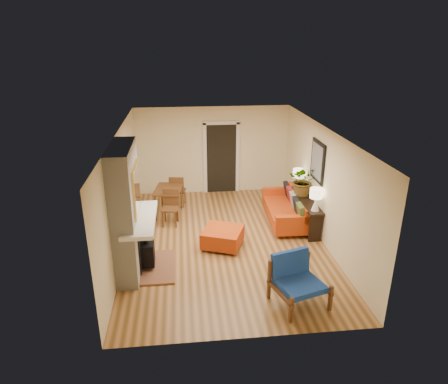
{
  "coord_description": "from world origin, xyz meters",
  "views": [
    {
      "loc": [
        -0.92,
        -8.22,
        4.44
      ],
      "look_at": [
        0.0,
        0.2,
        1.15
      ],
      "focal_mm": 32.0,
      "sensor_mm": 36.0,
      "label": 1
    }
  ],
  "objects_px": {
    "ottoman": "(223,236)",
    "dining_table": "(171,194)",
    "console_table": "(305,204)",
    "blue_chair": "(296,277)",
    "lamp_far": "(298,177)",
    "lamp_near": "(316,197)",
    "houseplant": "(304,180)",
    "sofa": "(288,209)"
  },
  "relations": [
    {
      "from": "ottoman",
      "to": "dining_table",
      "type": "relative_size",
      "value": 0.63
    },
    {
      "from": "blue_chair",
      "to": "dining_table",
      "type": "xyz_separation_m",
      "value": [
        -2.25,
        4.02,
        0.11
      ]
    },
    {
      "from": "sofa",
      "to": "houseplant",
      "type": "relative_size",
      "value": 2.57
    },
    {
      "from": "lamp_near",
      "to": "lamp_far",
      "type": "bearing_deg",
      "value": 90.0
    },
    {
      "from": "ottoman",
      "to": "lamp_near",
      "type": "relative_size",
      "value": 1.99
    },
    {
      "from": "console_table",
      "to": "lamp_near",
      "type": "bearing_deg",
      "value": -90.0
    },
    {
      "from": "sofa",
      "to": "houseplant",
      "type": "bearing_deg",
      "value": -6.68
    },
    {
      "from": "sofa",
      "to": "ottoman",
      "type": "height_order",
      "value": "sofa"
    },
    {
      "from": "sofa",
      "to": "lamp_near",
      "type": "distance_m",
      "value": 1.27
    },
    {
      "from": "ottoman",
      "to": "dining_table",
      "type": "xyz_separation_m",
      "value": [
        -1.17,
        1.89,
        0.35
      ]
    },
    {
      "from": "dining_table",
      "to": "console_table",
      "type": "distance_m",
      "value": 3.48
    },
    {
      "from": "lamp_near",
      "to": "ottoman",
      "type": "bearing_deg",
      "value": -176.63
    },
    {
      "from": "sofa",
      "to": "lamp_far",
      "type": "distance_m",
      "value": 0.9
    },
    {
      "from": "console_table",
      "to": "lamp_near",
      "type": "xyz_separation_m",
      "value": [
        0.0,
        -0.71,
        0.49
      ]
    },
    {
      "from": "sofa",
      "to": "dining_table",
      "type": "distance_m",
      "value": 3.08
    },
    {
      "from": "dining_table",
      "to": "console_table",
      "type": "height_order",
      "value": "dining_table"
    },
    {
      "from": "lamp_near",
      "to": "houseplant",
      "type": "height_order",
      "value": "houseplant"
    },
    {
      "from": "ottoman",
      "to": "blue_chair",
      "type": "height_order",
      "value": "blue_chair"
    },
    {
      "from": "lamp_near",
      "to": "houseplant",
      "type": "xyz_separation_m",
      "value": [
        -0.01,
        0.95,
        0.06
      ]
    },
    {
      "from": "blue_chair",
      "to": "console_table",
      "type": "bearing_deg",
      "value": 70.22
    },
    {
      "from": "houseplant",
      "to": "ottoman",
      "type": "bearing_deg",
      "value": -153.17
    },
    {
      "from": "blue_chair",
      "to": "lamp_far",
      "type": "bearing_deg",
      "value": 73.86
    },
    {
      "from": "console_table",
      "to": "lamp_near",
      "type": "distance_m",
      "value": 0.86
    },
    {
      "from": "houseplant",
      "to": "lamp_near",
      "type": "bearing_deg",
      "value": -89.4
    },
    {
      "from": "blue_chair",
      "to": "lamp_far",
      "type": "height_order",
      "value": "lamp_far"
    },
    {
      "from": "sofa",
      "to": "ottoman",
      "type": "distance_m",
      "value": 2.13
    },
    {
      "from": "blue_chair",
      "to": "console_table",
      "type": "xyz_separation_m",
      "value": [
        1.07,
        2.97,
        0.09
      ]
    },
    {
      "from": "blue_chair",
      "to": "lamp_far",
      "type": "relative_size",
      "value": 1.97
    },
    {
      "from": "console_table",
      "to": "dining_table",
      "type": "bearing_deg",
      "value": 162.33
    },
    {
      "from": "blue_chair",
      "to": "lamp_near",
      "type": "distance_m",
      "value": 2.56
    },
    {
      "from": "blue_chair",
      "to": "houseplant",
      "type": "height_order",
      "value": "houseplant"
    },
    {
      "from": "blue_chair",
      "to": "lamp_far",
      "type": "xyz_separation_m",
      "value": [
        1.07,
        3.69,
        0.58
      ]
    },
    {
      "from": "houseplant",
      "to": "lamp_far",
      "type": "bearing_deg",
      "value": 88.8
    },
    {
      "from": "ottoman",
      "to": "houseplant",
      "type": "xyz_separation_m",
      "value": [
        2.14,
        1.08,
        0.88
      ]
    },
    {
      "from": "ottoman",
      "to": "houseplant",
      "type": "distance_m",
      "value": 2.55
    },
    {
      "from": "ottoman",
      "to": "lamp_near",
      "type": "xyz_separation_m",
      "value": [
        2.15,
        0.13,
        0.82
      ]
    },
    {
      "from": "ottoman",
      "to": "lamp_far",
      "type": "height_order",
      "value": "lamp_far"
    },
    {
      "from": "sofa",
      "to": "lamp_far",
      "type": "xyz_separation_m",
      "value": [
        0.34,
        0.44,
        0.71
      ]
    },
    {
      "from": "blue_chair",
      "to": "console_table",
      "type": "distance_m",
      "value": 3.16
    },
    {
      "from": "lamp_near",
      "to": "houseplant",
      "type": "relative_size",
      "value": 0.68
    },
    {
      "from": "ottoman",
      "to": "blue_chair",
      "type": "distance_m",
      "value": 2.4
    },
    {
      "from": "blue_chair",
      "to": "lamp_near",
      "type": "xyz_separation_m",
      "value": [
        1.07,
        2.26,
        0.58
      ]
    }
  ]
}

